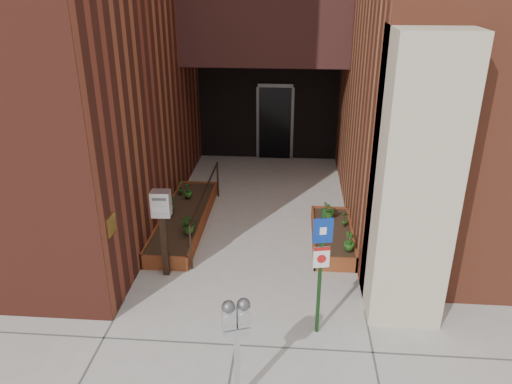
# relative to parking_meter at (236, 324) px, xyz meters

# --- Properties ---
(ground) EXTENTS (80.00, 80.00, 0.00)m
(ground) POSITION_rel_parking_meter_xyz_m (-0.15, 2.02, -1.20)
(ground) COLOR #9E9991
(ground) RESTS_ON ground
(planter_left) EXTENTS (0.90, 3.60, 0.30)m
(planter_left) POSITION_rel_parking_meter_xyz_m (-1.70, 4.72, -1.07)
(planter_left) COLOR brown
(planter_left) RESTS_ON ground
(planter_right) EXTENTS (0.80, 2.20, 0.30)m
(planter_right) POSITION_rel_parking_meter_xyz_m (1.45, 4.22, -1.07)
(planter_right) COLOR brown
(planter_right) RESTS_ON ground
(handrail) EXTENTS (0.04, 3.34, 0.90)m
(handrail) POSITION_rel_parking_meter_xyz_m (-1.20, 4.67, -0.45)
(handrail) COLOR black
(handrail) RESTS_ON ground
(parking_meter) EXTENTS (0.36, 0.23, 1.55)m
(parking_meter) POSITION_rel_parking_meter_xyz_m (0.00, 0.00, 0.00)
(parking_meter) COLOR #B1B1B3
(parking_meter) RESTS_ON ground
(sign_post) EXTENTS (0.28, 0.09, 2.09)m
(sign_post) POSITION_rel_parking_meter_xyz_m (1.05, 1.42, 0.09)
(sign_post) COLOR #133412
(sign_post) RESTS_ON ground
(payment_dropbox) EXTENTS (0.34, 0.26, 1.65)m
(payment_dropbox) POSITION_rel_parking_meter_xyz_m (-1.62, 2.82, -0.01)
(payment_dropbox) COLOR black
(payment_dropbox) RESTS_ON ground
(shrub_left_a) EXTENTS (0.45, 0.45, 0.40)m
(shrub_left_a) POSITION_rel_parking_meter_xyz_m (-1.40, 3.87, -0.70)
(shrub_left_a) COLOR #215A19
(shrub_left_a) RESTS_ON planter_left
(shrub_left_b) EXTENTS (0.25, 0.25, 0.40)m
(shrub_left_b) POSITION_rel_parking_meter_xyz_m (-1.97, 4.67, -0.70)
(shrub_left_b) COLOR #235418
(shrub_left_b) RESTS_ON planter_left
(shrub_left_c) EXTENTS (0.27, 0.27, 0.34)m
(shrub_left_c) POSITION_rel_parking_meter_xyz_m (-1.78, 5.56, -0.73)
(shrub_left_c) COLOR #215B1A
(shrub_left_c) RESTS_ON planter_left
(shrub_left_d) EXTENTS (0.21, 0.21, 0.34)m
(shrub_left_d) POSITION_rel_parking_meter_xyz_m (-2.00, 5.75, -0.73)
(shrub_left_d) COLOR #1B5418
(shrub_left_d) RESTS_ON planter_left
(shrub_right_a) EXTENTS (0.27, 0.27, 0.37)m
(shrub_right_a) POSITION_rel_parking_meter_xyz_m (1.70, 3.43, -0.72)
(shrub_right_a) COLOR #205518
(shrub_right_a) RESTS_ON planter_right
(shrub_right_b) EXTENTS (0.18, 0.18, 0.31)m
(shrub_right_b) POSITION_rel_parking_meter_xyz_m (1.70, 4.43, -0.74)
(shrub_right_b) COLOR #235518
(shrub_right_b) RESTS_ON planter_right
(shrub_right_c) EXTENTS (0.38, 0.38, 0.33)m
(shrub_right_c) POSITION_rel_parking_meter_xyz_m (1.41, 4.75, -0.73)
(shrub_right_c) COLOR #24611B
(shrub_right_c) RESTS_ON planter_right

